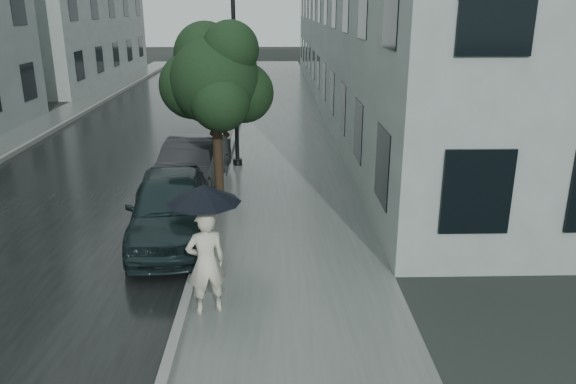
{
  "coord_description": "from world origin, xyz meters",
  "views": [
    {
      "loc": [
        -0.14,
        -7.46,
        4.61
      ],
      "look_at": [
        0.12,
        2.46,
        1.3
      ],
      "focal_mm": 35.0,
      "sensor_mm": 36.0,
      "label": 1
    }
  ],
  "objects_px": {
    "lamp_post": "(230,68)",
    "car_near": "(171,207)",
    "street_tree": "(215,79)",
    "car_far": "(192,164)",
    "pedestrian": "(206,263)"
  },
  "relations": [
    {
      "from": "pedestrian",
      "to": "lamp_post",
      "type": "height_order",
      "value": "lamp_post"
    },
    {
      "from": "lamp_post",
      "to": "car_near",
      "type": "bearing_deg",
      "value": -93.35
    },
    {
      "from": "lamp_post",
      "to": "car_far",
      "type": "xyz_separation_m",
      "value": [
        -0.89,
        -2.21,
        -2.25
      ]
    },
    {
      "from": "lamp_post",
      "to": "car_far",
      "type": "distance_m",
      "value": 3.28
    },
    {
      "from": "pedestrian",
      "to": "car_near",
      "type": "relative_size",
      "value": 0.41
    },
    {
      "from": "lamp_post",
      "to": "car_near",
      "type": "distance_m",
      "value": 6.14
    },
    {
      "from": "pedestrian",
      "to": "lamp_post",
      "type": "xyz_separation_m",
      "value": [
        -0.2,
        8.6,
        2.05
      ]
    },
    {
      "from": "pedestrian",
      "to": "car_near",
      "type": "distance_m",
      "value": 3.11
    },
    {
      "from": "pedestrian",
      "to": "car_near",
      "type": "height_order",
      "value": "pedestrian"
    },
    {
      "from": "pedestrian",
      "to": "car_near",
      "type": "bearing_deg",
      "value": -90.65
    },
    {
      "from": "lamp_post",
      "to": "pedestrian",
      "type": "bearing_deg",
      "value": -83.54
    },
    {
      "from": "street_tree",
      "to": "car_far",
      "type": "relative_size",
      "value": 1.1
    },
    {
      "from": "street_tree",
      "to": "car_near",
      "type": "height_order",
      "value": "street_tree"
    },
    {
      "from": "pedestrian",
      "to": "car_far",
      "type": "xyz_separation_m",
      "value": [
        -1.09,
        6.39,
        -0.2
      ]
    },
    {
      "from": "lamp_post",
      "to": "car_near",
      "type": "relative_size",
      "value": 1.22
    }
  ]
}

